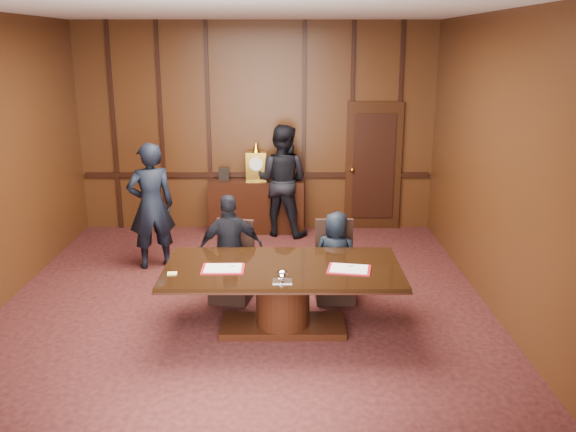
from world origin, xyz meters
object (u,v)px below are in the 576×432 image
object	(u,v)px
signatory_right	(336,257)
witness_left	(151,206)
witness_right	(282,181)
sideboard	(257,204)
signatory_left	(230,249)
conference_table	(283,287)

from	to	relation	value
signatory_right	witness_left	distance (m)	2.84
signatory_right	witness_right	size ratio (longest dim) A/B	0.62
witness_right	witness_left	bearing A→B (deg)	59.67
signatory_right	witness_right	distance (m)	2.91
sideboard	witness_right	bearing A→B (deg)	-20.36
witness_left	witness_right	world-z (taller)	witness_right
signatory_left	sideboard	bearing A→B (deg)	-106.70
signatory_left	witness_right	world-z (taller)	witness_right
signatory_right	witness_right	bearing A→B (deg)	-56.59
sideboard	signatory_left	size ratio (longest dim) A/B	1.17
sideboard	witness_right	distance (m)	0.64
signatory_left	signatory_right	distance (m)	1.30
conference_table	witness_right	xyz separation A→B (m)	(-0.04, 3.60, 0.42)
conference_table	signatory_right	world-z (taller)	signatory_right
signatory_left	witness_right	size ratio (longest dim) A/B	0.74
conference_table	witness_right	distance (m)	3.62
conference_table	signatory_left	xyz separation A→B (m)	(-0.65, 0.80, 0.18)
witness_right	signatory_left	bearing A→B (deg)	97.09
sideboard	witness_right	xyz separation A→B (m)	(0.43, -0.16, 0.45)
sideboard	witness_right	size ratio (longest dim) A/B	0.86
signatory_left	witness_right	bearing A→B (deg)	-115.53
signatory_right	witness_right	xyz separation A→B (m)	(-0.69, 2.80, 0.35)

